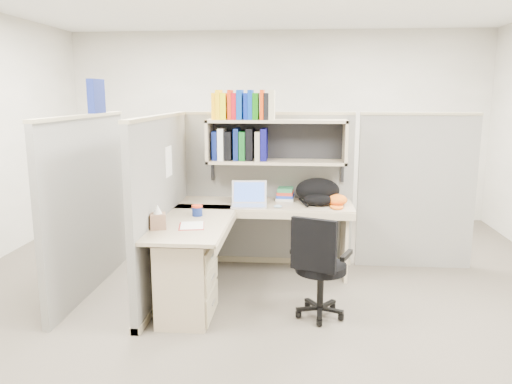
# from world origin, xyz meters

# --- Properties ---
(ground) EXTENTS (6.00, 6.00, 0.00)m
(ground) POSITION_xyz_m (0.00, 0.00, 0.00)
(ground) COLOR #3A342C
(ground) RESTS_ON ground
(room_shell) EXTENTS (6.00, 6.00, 6.00)m
(room_shell) POSITION_xyz_m (0.00, 0.00, 1.62)
(room_shell) COLOR #A5A295
(room_shell) RESTS_ON ground
(cubicle) EXTENTS (3.79, 1.84, 1.95)m
(cubicle) POSITION_xyz_m (-0.37, 0.45, 0.91)
(cubicle) COLOR #63635E
(cubicle) RESTS_ON ground
(desk) EXTENTS (1.74, 1.75, 0.73)m
(desk) POSITION_xyz_m (-0.41, -0.29, 0.44)
(desk) COLOR tan
(desk) RESTS_ON ground
(laptop) EXTENTS (0.37, 0.37, 0.25)m
(laptop) POSITION_xyz_m (-0.15, 0.41, 0.85)
(laptop) COLOR silver
(laptop) RESTS_ON desk
(backpack) EXTENTS (0.46, 0.37, 0.26)m
(backpack) POSITION_xyz_m (0.52, 0.57, 0.86)
(backpack) COLOR black
(backpack) RESTS_ON desk
(orange_cap) EXTENTS (0.22, 0.25, 0.11)m
(orange_cap) POSITION_xyz_m (0.71, 0.53, 0.79)
(orange_cap) COLOR #D55B12
(orange_cap) RESTS_ON desk
(snack_canister) EXTENTS (0.10, 0.10, 0.10)m
(snack_canister) POSITION_xyz_m (-0.58, -0.01, 0.78)
(snack_canister) COLOR navy
(snack_canister) RESTS_ON desk
(tissue_box) EXTENTS (0.16, 0.16, 0.20)m
(tissue_box) POSITION_xyz_m (-0.81, -0.46, 0.83)
(tissue_box) COLOR #906951
(tissue_box) RESTS_ON desk
(mouse) EXTENTS (0.08, 0.06, 0.03)m
(mouse) POSITION_xyz_m (0.13, 0.37, 0.75)
(mouse) COLOR #7D99B1
(mouse) RESTS_ON desk
(paper_cup) EXTENTS (0.09, 0.09, 0.11)m
(paper_cup) POSITION_xyz_m (-0.08, 0.76, 0.78)
(paper_cup) COLOR white
(paper_cup) RESTS_ON desk
(book_stack) EXTENTS (0.20, 0.26, 0.12)m
(book_stack) POSITION_xyz_m (0.19, 0.79, 0.79)
(book_stack) COLOR gray
(book_stack) RESTS_ON desk
(loose_paper) EXTENTS (0.23, 0.28, 0.00)m
(loose_paper) POSITION_xyz_m (-0.55, -0.35, 0.73)
(loose_paper) COLOR white
(loose_paper) RESTS_ON desk
(task_chair) EXTENTS (0.51, 0.47, 0.88)m
(task_chair) POSITION_xyz_m (0.51, -0.48, 0.31)
(task_chair) COLOR black
(task_chair) RESTS_ON ground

